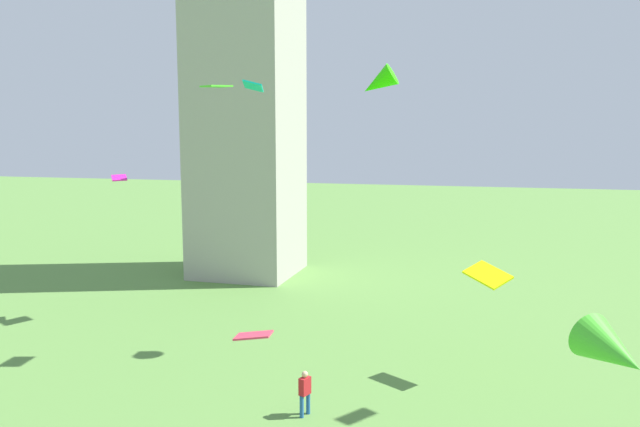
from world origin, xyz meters
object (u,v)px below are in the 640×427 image
at_px(kite_flying_0, 488,275).
at_px(kite_flying_5, 253,86).
at_px(kite_flying_3, 253,335).
at_px(kite_flying_4, 119,178).
at_px(kite_flying_8, 613,351).
at_px(kite_flying_6, 379,83).
at_px(person_3, 305,391).
at_px(kite_flying_1, 216,86).

distance_m(kite_flying_0, kite_flying_5, 12.19).
xyz_separation_m(kite_flying_3, kite_flying_4, (-12.50, 12.60, 3.12)).
height_order(kite_flying_3, kite_flying_8, kite_flying_8).
height_order(kite_flying_0, kite_flying_4, kite_flying_4).
distance_m(kite_flying_3, kite_flying_6, 14.04).
bearing_deg(kite_flying_3, kite_flying_5, 102.60).
bearing_deg(person_3, kite_flying_8, 90.77).
bearing_deg(kite_flying_1, person_3, 64.77).
bearing_deg(kite_flying_8, kite_flying_4, 118.87).
height_order(person_3, kite_flying_3, kite_flying_3).
bearing_deg(kite_flying_4, kite_flying_1, 70.37).
distance_m(kite_flying_4, kite_flying_8, 24.50).
height_order(person_3, kite_flying_6, kite_flying_6).
bearing_deg(kite_flying_6, kite_flying_4, -90.60).
relative_size(kite_flying_0, kite_flying_5, 1.50).
height_order(person_3, kite_flying_1, kite_flying_1).
height_order(kite_flying_4, kite_flying_8, kite_flying_4).
height_order(kite_flying_5, kite_flying_6, kite_flying_6).
xyz_separation_m(kite_flying_4, kite_flying_5, (8.81, -3.22, 4.19)).
xyz_separation_m(kite_flying_1, kite_flying_5, (3.95, -4.80, -0.47)).
relative_size(kite_flying_1, kite_flying_5, 1.30).
relative_size(person_3, kite_flying_3, 1.53).
height_order(person_3, kite_flying_0, kite_flying_0).
relative_size(person_3, kite_flying_4, 1.25).
height_order(kite_flying_0, kite_flying_6, kite_flying_6).
xyz_separation_m(kite_flying_3, kite_flying_5, (-3.69, 9.38, 7.31)).
bearing_deg(kite_flying_0, person_3, -100.50).
distance_m(kite_flying_4, kite_flying_5, 10.28).
xyz_separation_m(person_3, kite_flying_6, (1.10, 7.40, 10.95)).
distance_m(person_3, kite_flying_6, 13.26).
xyz_separation_m(kite_flying_1, kite_flying_4, (-4.87, -1.58, -4.67)).
distance_m(person_3, kite_flying_3, 5.55).
xyz_separation_m(kite_flying_0, kite_flying_8, (2.87, -8.37, 0.20)).
distance_m(kite_flying_3, kite_flying_5, 12.45).
xyz_separation_m(kite_flying_3, kite_flying_8, (8.85, 0.98, 0.10)).
bearing_deg(kite_flying_3, person_3, 80.29).
bearing_deg(kite_flying_1, kite_flying_0, 97.10).
xyz_separation_m(kite_flying_1, kite_flying_6, (8.80, -2.39, -0.24)).
height_order(kite_flying_3, kite_flying_4, kite_flying_4).
bearing_deg(person_3, kite_flying_0, 151.95).
xyz_separation_m(kite_flying_4, kite_flying_8, (21.35, -11.62, -3.02)).
xyz_separation_m(person_3, kite_flying_4, (-12.56, 8.21, 6.53)).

